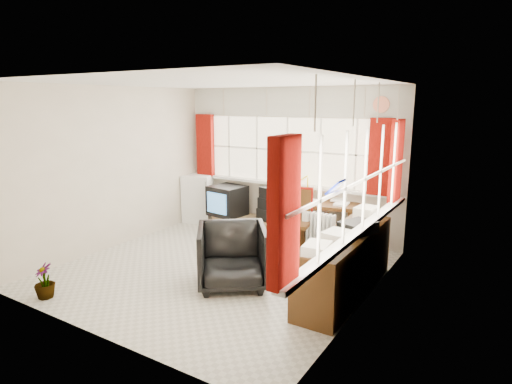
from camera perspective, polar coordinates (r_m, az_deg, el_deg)
ground at (r=6.00m, az=-4.95°, el=-10.23°), size 4.00×4.00×0.00m
room_walls at (r=5.61m, az=-5.23°, el=4.11°), size 4.00×4.00×4.00m
window_back at (r=7.32m, az=4.03°, el=1.59°), size 3.70×0.12×3.60m
window_right at (r=4.84m, az=13.71°, el=-4.20°), size 0.12×3.70×3.60m
curtains at (r=5.94m, az=7.41°, el=4.05°), size 3.83×3.83×1.15m
overhead_cabinets at (r=5.91m, az=8.34°, el=11.73°), size 3.98×3.98×0.48m
desk at (r=6.90m, az=9.58°, el=-3.94°), size 1.32×0.88×0.74m
desk_lamp at (r=6.95m, az=6.91°, el=1.20°), size 0.14×0.12×0.40m
task_chair at (r=6.46m, az=5.52°, el=-3.59°), size 0.49×0.52×1.01m
office_chair at (r=5.36m, az=-3.19°, el=-8.51°), size 1.18×1.18×0.78m
radiator at (r=6.45m, az=8.56°, el=-6.20°), size 0.45×0.20×0.66m
credenza at (r=5.25m, az=11.85°, el=-9.16°), size 0.50×2.00×0.85m
file_tray at (r=5.18m, az=13.43°, el=-4.58°), size 0.44×0.49×0.13m
tv_bench at (r=7.59m, az=-0.54°, el=-4.37°), size 1.40×0.50×0.25m
crt_tv at (r=7.71m, az=-3.86°, el=-1.15°), size 0.65×0.61×0.53m
hifi_stack at (r=7.30m, az=2.53°, el=-1.81°), size 0.63×0.49×0.59m
mini_fridge at (r=8.29m, az=-7.57°, el=-0.76°), size 0.67×0.67×0.90m
spray_bottle_a at (r=6.81m, az=-7.07°, el=-6.35°), size 0.14×0.14×0.26m
spray_bottle_b at (r=6.53m, az=-2.94°, el=-7.40°), size 0.09×0.09×0.20m
flower_vase at (r=5.67m, az=-26.38°, el=-10.59°), size 0.29×0.29×0.42m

